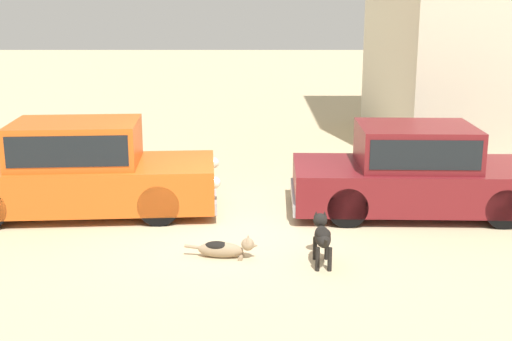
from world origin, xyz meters
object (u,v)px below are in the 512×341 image
(stray_dog_spotted, at_px, (320,234))
(stray_dog_tan, at_px, (223,248))
(parked_sedan_nearest, at_px, (78,169))
(parked_sedan_second, at_px, (414,170))

(stray_dog_spotted, relative_size, stray_dog_tan, 1.00)
(parked_sedan_nearest, relative_size, stray_dog_tan, 4.51)
(stray_dog_spotted, xyz_separation_m, stray_dog_tan, (-1.35, 0.21, -0.28))
(parked_sedan_second, xyz_separation_m, stray_dog_tan, (-3.16, -2.11, -0.60))
(parked_sedan_second, distance_m, stray_dog_tan, 3.84)
(parked_sedan_nearest, xyz_separation_m, stray_dog_tan, (2.54, -2.09, -0.63))
(parked_sedan_second, height_order, stray_dog_tan, parked_sedan_second)
(parked_sedan_nearest, relative_size, stray_dog_spotted, 4.52)
(parked_sedan_second, height_order, stray_dog_spotted, parked_sedan_second)
(parked_sedan_second, bearing_deg, parked_sedan_nearest, -178.23)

